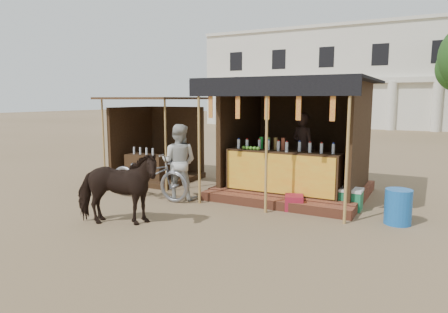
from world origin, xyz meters
The scene contains 10 objects.
ground centered at (0.00, 0.00, 0.00)m, with size 120.00×120.00×0.00m, color #846B4C.
main_stall centered at (1.01, 3.36, 1.03)m, with size 3.60×3.61×2.78m.
secondary_stall centered at (-3.17, 3.24, 0.85)m, with size 2.40×2.40×2.38m.
cow centered at (-1.13, -0.50, 0.69)m, with size 0.75×1.64×1.38m, color black.
motorbike centered at (-1.86, 1.33, 0.56)m, with size 0.75×2.15×1.13m, color gray.
bystander centered at (-1.21, 1.65, 0.88)m, with size 0.86×0.67×1.76m, color beige.
blue_barrel centered at (3.49, 2.00, 0.33)m, with size 0.49×0.49×0.67m, color #175CB1.
red_crate centered at (1.46, 2.00, 0.16)m, with size 0.38×0.39×0.32m, color maroon.
cooler centered at (2.43, 2.60, 0.23)m, with size 0.64×0.44×0.46m.
background_building centered at (-2.00, 29.94, 3.98)m, with size 26.00×7.45×8.18m.
Camera 1 is at (4.00, -5.94, 2.34)m, focal length 32.00 mm.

